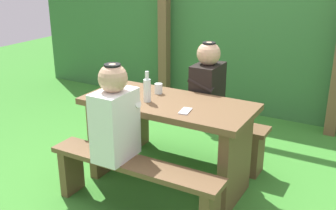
% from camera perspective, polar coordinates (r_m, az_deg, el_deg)
% --- Properties ---
extents(ground_plane, '(12.00, 12.00, 0.00)m').
position_cam_1_polar(ground_plane, '(3.61, 0.00, -10.73)').
color(ground_plane, '#3B852E').
extents(hedge_backdrop, '(6.40, 0.86, 1.70)m').
position_cam_1_polar(hedge_backdrop, '(5.40, 12.64, 8.87)').
color(hedge_backdrop, '#376E37').
rests_on(hedge_backdrop, ground_plane).
extents(pergola_post_left, '(0.12, 0.12, 2.06)m').
position_cam_1_polar(pergola_post_left, '(5.24, -0.54, 11.02)').
color(pergola_post_left, brown).
rests_on(pergola_post_left, ground_plane).
extents(picnic_table, '(1.40, 0.64, 0.75)m').
position_cam_1_polar(picnic_table, '(3.38, 0.00, -3.29)').
color(picnic_table, brown).
rests_on(picnic_table, ground_plane).
extents(bench_near, '(1.40, 0.24, 0.44)m').
position_cam_1_polar(bench_near, '(3.07, -4.82, -9.96)').
color(bench_near, brown).
rests_on(bench_near, ground_plane).
extents(bench_far, '(1.40, 0.24, 0.44)m').
position_cam_1_polar(bench_far, '(3.88, 3.77, -3.30)').
color(bench_far, brown).
rests_on(bench_far, ground_plane).
extents(person_white_shirt, '(0.25, 0.35, 0.72)m').
position_cam_1_polar(person_white_shirt, '(2.96, -7.45, -1.52)').
color(person_white_shirt, white).
rests_on(person_white_shirt, bench_near).
extents(person_black_coat, '(0.25, 0.35, 0.72)m').
position_cam_1_polar(person_black_coat, '(3.67, 5.55, 2.85)').
color(person_black_coat, black).
rests_on(person_black_coat, bench_far).
extents(drinking_glass, '(0.07, 0.07, 0.09)m').
position_cam_1_polar(drinking_glass, '(3.47, -1.34, 2.33)').
color(drinking_glass, silver).
rests_on(drinking_glass, picnic_table).
extents(bottle_left, '(0.06, 0.06, 0.25)m').
position_cam_1_polar(bottle_left, '(3.25, -2.94, 2.21)').
color(bottle_left, silver).
rests_on(bottle_left, picnic_table).
extents(cell_phone, '(0.09, 0.15, 0.01)m').
position_cam_1_polar(cell_phone, '(3.06, 2.44, -0.85)').
color(cell_phone, silver).
rests_on(cell_phone, picnic_table).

